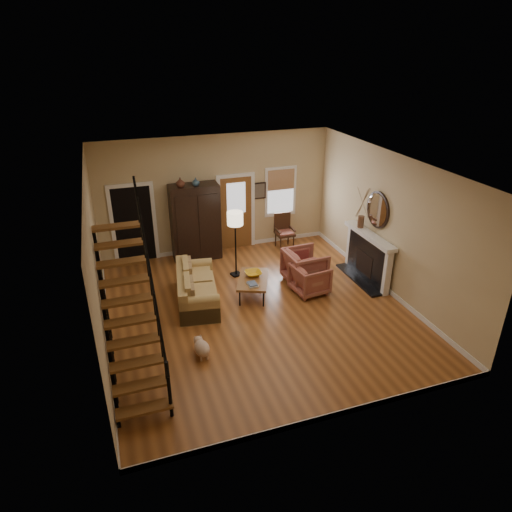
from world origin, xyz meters
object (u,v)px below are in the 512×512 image
object	(u,v)px
armoire	(195,222)
armchair_left	(310,279)
coffee_table	(253,287)
armchair_right	(305,267)
side_chair	(285,232)
sofa	(197,287)
floor_lamp	(236,245)

from	to	relation	value
armoire	armchair_left	xyz separation A→B (m)	(2.15, -2.80, -0.69)
coffee_table	armchair_right	world-z (taller)	armchair_right
coffee_table	side_chair	size ratio (longest dim) A/B	1.14
sofa	armchair_right	size ratio (longest dim) A/B	2.12
armchair_left	armchair_right	bearing A→B (deg)	-17.49
armoire	armchair_right	size ratio (longest dim) A/B	2.21
armoire	side_chair	xyz separation A→B (m)	(2.55, -0.20, -0.54)
armchair_right	side_chair	distance (m)	2.12
coffee_table	side_chair	distance (m)	2.89
armoire	side_chair	distance (m)	2.61
coffee_table	armchair_right	distance (m)	1.45
floor_lamp	side_chair	distance (m)	2.21
side_chair	sofa	bearing A→B (deg)	-144.73
coffee_table	side_chair	bearing A→B (deg)	52.94
coffee_table	floor_lamp	size ratio (longest dim) A/B	0.67
armchair_left	coffee_table	bearing A→B (deg)	69.64
coffee_table	armchair_right	bearing A→B (deg)	7.89
armoire	armchair_right	xyz separation A→B (m)	(2.24, -2.30, -0.62)
sofa	side_chair	bearing A→B (deg)	43.81
floor_lamp	armchair_left	bearing A→B (deg)	-44.95
armchair_left	floor_lamp	distance (m)	2.07
coffee_table	side_chair	world-z (taller)	side_chair
sofa	armoire	bearing A→B (deg)	86.41
armoire	floor_lamp	bearing A→B (deg)	-62.39
armoire	coffee_table	size ratio (longest dim) A/B	1.81
sofa	coffee_table	size ratio (longest dim) A/B	1.74
armoire	coffee_table	distance (m)	2.75
coffee_table	armoire	bearing A→B (deg)	108.18
floor_lamp	armoire	bearing A→B (deg)	117.61
armchair_right	floor_lamp	distance (m)	1.82
armchair_left	side_chair	distance (m)	2.64
sofa	coffee_table	xyz separation A→B (m)	(1.33, -0.13, -0.15)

